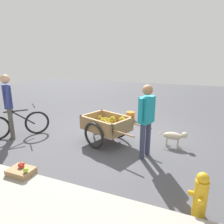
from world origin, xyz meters
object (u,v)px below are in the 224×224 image
at_px(dog, 174,136).
at_px(fruit_cart, 106,126).
at_px(bicycle, 18,124).
at_px(cyclist_person, 8,101).
at_px(plastic_bucket, 130,116).
at_px(vendor_person, 146,115).
at_px(fire_hydrant, 200,195).
at_px(apple_crate, 22,174).

bearing_deg(dog, fruit_cart, 13.27).
bearing_deg(bicycle, cyclist_person, 49.56).
height_order(bicycle, plastic_bucket, bicycle).
bearing_deg(plastic_bucket, dog, 134.09).
bearing_deg(cyclist_person, dog, -165.45).
xyz_separation_m(vendor_person, bicycle, (3.45, 0.18, -0.59)).
bearing_deg(fruit_cart, bicycle, 13.37).
bearing_deg(fire_hydrant, cyclist_person, -13.47).
distance_m(fruit_cart, cyclist_person, 2.63).
xyz_separation_m(fire_hydrant, apple_crate, (2.89, 0.27, -0.21)).
bearing_deg(vendor_person, cyclist_person, 4.72).
bearing_deg(bicycle, vendor_person, -177.06).
relative_size(cyclist_person, apple_crate, 3.85).
bearing_deg(fire_hydrant, apple_crate, 5.31).
relative_size(vendor_person, apple_crate, 3.59).
bearing_deg(vendor_person, bicycle, 2.94).
relative_size(fruit_cart, vendor_person, 1.14).
relative_size(vendor_person, dog, 2.34).
distance_m(vendor_person, fire_hydrant, 1.86).
xyz_separation_m(fruit_cart, apple_crate, (0.75, 2.06, -0.31)).
bearing_deg(plastic_bucket, cyclist_person, 47.55).
bearing_deg(fruit_cart, plastic_bucket, -90.44).
xyz_separation_m(plastic_bucket, apple_crate, (0.76, 4.10, -0.02)).
relative_size(fruit_cart, dog, 2.68).
height_order(vendor_person, fire_hydrant, vendor_person).
bearing_deg(vendor_person, fruit_cart, -19.74).
bearing_deg(cyclist_person, plastic_bucket, -132.45).
relative_size(dog, apple_crate, 1.53).
bearing_deg(dog, fire_hydrant, 103.64).
relative_size(vendor_person, plastic_bucket, 5.37).
xyz_separation_m(cyclist_person, apple_crate, (-1.73, 1.38, -0.90)).
distance_m(vendor_person, bicycle, 3.51).
bearing_deg(cyclist_person, fire_hydrant, 166.53).
distance_m(fire_hydrant, plastic_bucket, 4.38).
xyz_separation_m(cyclist_person, fire_hydrant, (-4.62, 1.11, -0.69)).
distance_m(bicycle, apple_crate, 2.22).
height_order(fruit_cart, fire_hydrant, fruit_cart).
xyz_separation_m(fruit_cart, plastic_bucket, (-0.02, -2.04, -0.30)).
distance_m(dog, apple_crate, 3.40).
bearing_deg(fire_hydrant, dog, -76.36).
height_order(vendor_person, apple_crate, vendor_person).
bearing_deg(cyclist_person, vendor_person, -175.28).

